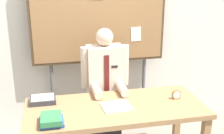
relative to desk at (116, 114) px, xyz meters
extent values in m
cube|color=silver|center=(0.00, 1.12, 0.69)|extent=(6.40, 0.08, 2.70)
cube|color=#9E754C|center=(0.00, 0.00, 0.06)|extent=(1.76, 0.76, 0.05)
cube|color=#9E754C|center=(-0.82, 0.32, -0.31)|extent=(0.07, 0.07, 0.70)
cube|color=#9E754C|center=(0.82, 0.32, -0.31)|extent=(0.07, 0.07, 0.70)
cube|color=#2D2D33|center=(0.00, 0.56, -0.44)|extent=(0.34, 0.30, 0.44)
cube|color=beige|center=(0.00, 0.56, 0.17)|extent=(0.40, 0.22, 0.78)
sphere|color=beige|center=(0.00, 0.56, 0.66)|extent=(0.19, 0.19, 0.19)
cylinder|color=beige|center=(-0.23, 0.54, 0.32)|extent=(0.09, 0.09, 0.47)
cylinder|color=beige|center=(0.23, 0.54, 0.32)|extent=(0.09, 0.09, 0.47)
cylinder|color=beige|center=(-0.14, 0.30, 0.14)|extent=(0.09, 0.30, 0.09)
cylinder|color=beige|center=(0.14, 0.30, 0.14)|extent=(0.09, 0.30, 0.09)
cube|color=#591919|center=(0.00, 0.45, 0.23)|extent=(0.06, 0.01, 0.51)
cube|color=black|center=(0.09, 0.45, 0.34)|extent=(0.07, 0.01, 0.02)
cube|color=#4C3823|center=(0.00, 0.92, 0.89)|extent=(1.64, 0.05, 1.24)
cube|color=olive|center=(0.00, 0.91, 0.89)|extent=(1.58, 0.04, 1.18)
cylinder|color=#59595E|center=(-0.60, 0.95, -0.18)|extent=(0.04, 0.04, 0.95)
cylinder|color=#59595E|center=(0.60, 0.95, -0.18)|extent=(0.04, 0.04, 0.95)
cube|color=white|center=(0.46, 0.88, 0.60)|extent=(0.13, 0.00, 0.18)
cube|color=#2D4C99|center=(-0.62, -0.22, 0.10)|extent=(0.21, 0.23, 0.03)
cube|color=#337F47|center=(-0.63, -0.23, 0.14)|extent=(0.18, 0.23, 0.05)
cube|color=white|center=(0.00, -0.02, 0.09)|extent=(0.30, 0.26, 0.01)
cylinder|color=olive|center=(0.65, 0.03, 0.14)|extent=(0.10, 0.02, 0.10)
cylinder|color=white|center=(0.65, 0.02, 0.14)|extent=(0.08, 0.00, 0.08)
cube|color=olive|center=(0.65, 0.03, 0.09)|extent=(0.07, 0.04, 0.01)
cube|color=#333338|center=(-0.70, 0.24, 0.11)|extent=(0.26, 0.20, 0.05)
cube|color=white|center=(-0.70, 0.24, 0.14)|extent=(0.22, 0.17, 0.01)
camera|label=1|loc=(-0.59, -2.56, 1.37)|focal=47.18mm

